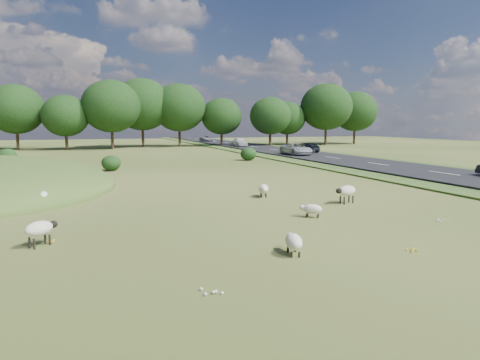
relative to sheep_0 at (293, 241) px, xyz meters
name	(u,v)px	position (x,y,z in m)	size (l,w,h in m)	color
ground	(158,170)	(-0.22, 25.97, -0.41)	(160.00, 160.00, 0.00)	#364A17
road	(307,155)	(19.78, 35.97, -0.29)	(8.00, 150.00, 0.25)	black
treeline	(117,108)	(-1.28, 61.41, 6.15)	(96.28, 14.66, 11.70)	black
shrubs	(122,157)	(-2.73, 32.78, 0.30)	(26.17, 12.89, 1.48)	black
sheep_0	(293,241)	(0.00, 0.00, 0.00)	(0.71, 1.19, 0.66)	beige
sheep_1	(43,196)	(-7.96, 10.71, 0.15)	(0.53, 1.12, 0.80)	beige
sheep_2	(312,209)	(3.12, 4.49, -0.05)	(0.94, 0.92, 0.58)	beige
sheep_3	(346,191)	(6.33, 6.77, 0.23)	(1.33, 0.79, 0.92)	beige
sheep_4	(40,229)	(-7.43, 3.57, 0.18)	(1.13, 1.04, 0.85)	beige
sheep_5	(264,189)	(3.14, 9.95, 0.03)	(0.85, 1.28, 0.71)	beige
car_0	(308,147)	(21.68, 39.16, 0.45)	(1.72, 4.23, 1.23)	black
car_3	(296,149)	(17.88, 35.15, 0.54)	(2.36, 5.11, 1.42)	silver
car_4	(240,142)	(17.88, 55.82, 0.57)	(1.74, 4.33, 1.47)	white
car_5	(206,138)	(17.88, 77.26, 0.46)	(2.06, 4.47, 1.24)	#A6A7AE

